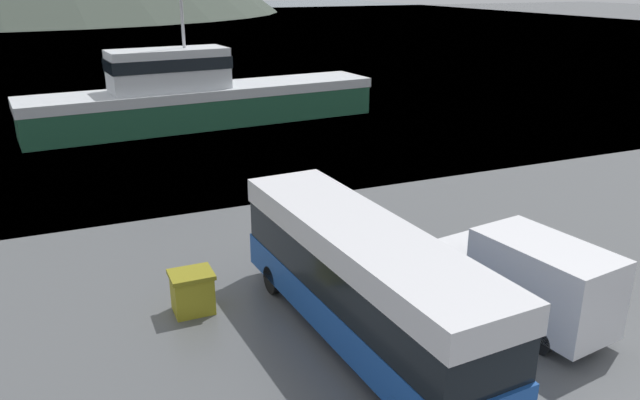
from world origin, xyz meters
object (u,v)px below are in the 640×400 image
Objects in this scene: storage_bin at (192,292)px; delivery_van at (527,277)px; tour_bus at (362,278)px; fishing_boat at (199,96)px.

delivery_van is at bearing -26.31° from storage_bin.
tour_bus is at bearing 160.65° from delivery_van.
tour_bus reaches higher than delivery_van.
fishing_boat is (2.11, 27.96, 0.07)m from tour_bus.
tour_bus is at bearing -40.72° from storage_bin.
fishing_boat is 18.73× the size of storage_bin.
delivery_van is at bearing 0.26° from fishing_boat.
delivery_van is 0.24× the size of fishing_boat.
delivery_van reaches higher than storage_bin.
tour_bus reaches higher than storage_bin.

